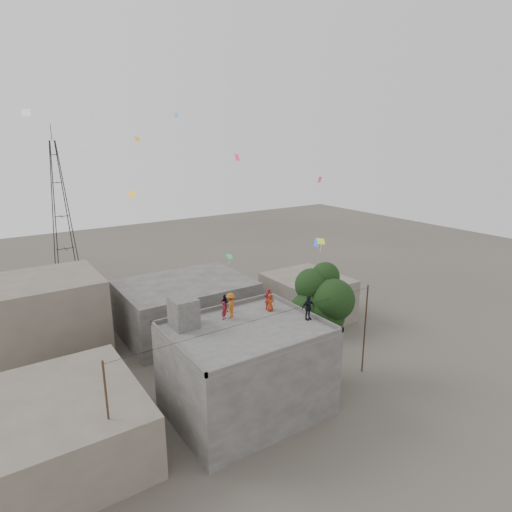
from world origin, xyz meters
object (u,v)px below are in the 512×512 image
(stair_head_box, at_px, (184,312))
(tree, at_px, (323,303))
(person_red_adult, at_px, (268,299))
(person_dark_adult, at_px, (308,308))
(transmission_tower, at_px, (60,209))

(stair_head_box, relative_size, tree, 0.22)
(person_red_adult, bearing_deg, tree, -179.45)
(person_red_adult, relative_size, person_dark_adult, 0.90)
(person_red_adult, bearing_deg, stair_head_box, 12.94)
(tree, distance_m, person_red_adult, 4.43)
(tree, xyz_separation_m, person_dark_adult, (-2.97, -1.73, 0.88))
(stair_head_box, height_order, person_dark_adult, stair_head_box)
(stair_head_box, distance_m, person_red_adult, 6.46)
(stair_head_box, relative_size, person_red_adult, 1.26)
(person_dark_adult, bearing_deg, stair_head_box, 154.79)
(tree, height_order, transmission_tower, transmission_tower)
(stair_head_box, height_order, tree, tree)
(person_red_adult, xyz_separation_m, person_dark_adult, (1.17, -3.09, 0.09))
(tree, bearing_deg, person_red_adult, 161.85)
(tree, bearing_deg, person_dark_adult, -149.75)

